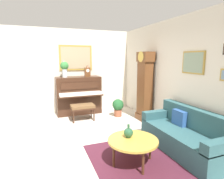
% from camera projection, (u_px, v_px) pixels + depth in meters
% --- Properties ---
extents(ground_plane, '(6.40, 6.00, 0.10)m').
position_uv_depth(ground_plane, '(79.00, 145.00, 4.09)').
color(ground_plane, beige).
extents(wall_left, '(0.13, 4.90, 2.80)m').
position_uv_depth(wall_left, '(63.00, 71.00, 6.24)').
color(wall_left, silver).
rests_on(wall_left, ground_plane).
extents(wall_back, '(5.30, 0.13, 2.80)m').
position_uv_depth(wall_back, '(172.00, 76.00, 4.68)').
color(wall_back, silver).
rests_on(wall_back, ground_plane).
extents(area_rug, '(2.10, 1.50, 0.01)m').
position_uv_depth(area_rug, '(138.00, 165.00, 3.24)').
color(area_rug, '#4C1E2D').
rests_on(area_rug, ground_plane).
extents(piano, '(0.87, 1.44, 1.23)m').
position_uv_depth(piano, '(79.00, 95.00, 6.19)').
color(piano, '#3D2316').
rests_on(piano, ground_plane).
extents(piano_bench, '(0.42, 0.70, 0.48)m').
position_uv_depth(piano_bench, '(83.00, 107.00, 5.49)').
color(piano_bench, '#3D2316').
rests_on(piano_bench, ground_plane).
extents(grandfather_clock, '(0.52, 0.34, 2.03)m').
position_uv_depth(grandfather_clock, '(145.00, 88.00, 5.46)').
color(grandfather_clock, brown).
rests_on(grandfather_clock, ground_plane).
extents(couch, '(1.90, 0.80, 0.84)m').
position_uv_depth(couch, '(185.00, 135.00, 3.72)').
color(couch, '#2D565B').
rests_on(couch, ground_plane).
extents(coffee_table, '(0.88, 0.88, 0.45)m').
position_uv_depth(coffee_table, '(133.00, 141.00, 3.24)').
color(coffee_table, gold).
rests_on(coffee_table, ground_plane).
extents(mantel_clock, '(0.13, 0.18, 0.38)m').
position_uv_depth(mantel_clock, '(87.00, 71.00, 6.17)').
color(mantel_clock, brown).
rests_on(mantel_clock, piano).
extents(flower_vase, '(0.26, 0.26, 0.58)m').
position_uv_depth(flower_vase, '(64.00, 67.00, 5.88)').
color(flower_vase, silver).
rests_on(flower_vase, piano).
extents(green_jug, '(0.17, 0.17, 0.24)m').
position_uv_depth(green_jug, '(128.00, 133.00, 3.30)').
color(green_jug, '#234C33').
rests_on(green_jug, coffee_table).
extents(potted_plant, '(0.36, 0.36, 0.56)m').
position_uv_depth(potted_plant, '(118.00, 106.00, 5.90)').
color(potted_plant, '#935138').
rests_on(potted_plant, ground_plane).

